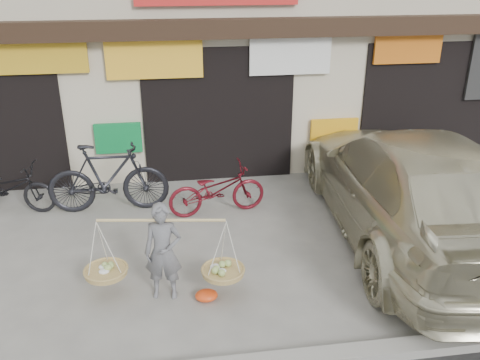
{
  "coord_description": "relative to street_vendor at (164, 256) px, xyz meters",
  "views": [
    {
      "loc": [
        -1.02,
        -6.3,
        4.19
      ],
      "look_at": [
        0.04,
        0.9,
        1.05
      ],
      "focal_mm": 38.0,
      "sensor_mm": 36.0,
      "label": 1
    }
  ],
  "objects": [
    {
      "name": "ground",
      "position": [
        1.18,
        0.48,
        -0.62
      ],
      "size": [
        70.0,
        70.0,
        0.0
      ],
      "primitive_type": "plane",
      "color": "gray",
      "rests_on": "ground"
    },
    {
      "name": "street_vendor",
      "position": [
        0.0,
        0.0,
        0.0
      ],
      "size": [
        2.11,
        0.79,
        1.37
      ],
      "rotation": [
        0.0,
        0.0,
        -0.14
      ],
      "color": "slate",
      "rests_on": "ground"
    },
    {
      "name": "bike_0",
      "position": [
        -2.76,
        2.98,
        -0.16
      ],
      "size": [
        1.84,
        0.95,
        0.92
      ],
      "primitive_type": "imported",
      "rotation": [
        0.0,
        0.0,
        1.37
      ],
      "color": "black",
      "rests_on": "ground"
    },
    {
      "name": "bike_1",
      "position": [
        -0.95,
        2.74,
        0.02
      ],
      "size": [
        2.15,
        0.65,
        1.28
      ],
      "primitive_type": "imported",
      "rotation": [
        0.0,
        0.0,
        1.55
      ],
      "color": "black",
      "rests_on": "ground"
    },
    {
      "name": "bike_2",
      "position": [
        0.95,
        2.36,
        -0.16
      ],
      "size": [
        1.81,
        0.85,
        0.92
      ],
      "primitive_type": "imported",
      "rotation": [
        0.0,
        0.0,
        1.71
      ],
      "color": "#590F18",
      "rests_on": "ground"
    },
    {
      "name": "suv",
      "position": [
        3.96,
        1.16,
        0.27
      ],
      "size": [
        2.91,
        6.31,
        1.79
      ],
      "rotation": [
        0.0,
        0.0,
        3.07
      ],
      "color": "beige",
      "rests_on": "ground"
    },
    {
      "name": "red_bag",
      "position": [
        0.54,
        -0.18,
        -0.55
      ],
      "size": [
        0.31,
        0.25,
        0.14
      ],
      "primitive_type": "ellipsoid",
      "color": "#E74415",
      "rests_on": "ground"
    }
  ]
}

